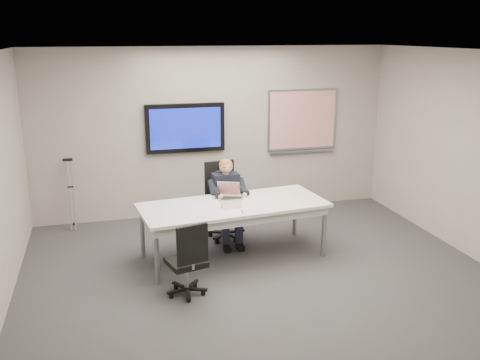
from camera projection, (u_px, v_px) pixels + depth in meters
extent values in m
cube|color=#3C3C3F|center=(269.00, 288.00, 6.51)|extent=(6.00, 6.00, 0.02)
cube|color=silver|center=(272.00, 52.00, 5.76)|extent=(6.00, 6.00, 0.02)
cube|color=#A49C94|center=(215.00, 132.00, 8.93)|extent=(6.00, 0.02, 2.80)
cube|color=#A49C94|center=(419.00, 299.00, 3.35)|extent=(6.00, 0.02, 2.80)
cube|color=white|center=(233.00, 205.00, 7.23)|extent=(2.61, 1.32, 0.04)
cube|color=silver|center=(233.00, 211.00, 7.25)|extent=(2.49, 1.21, 0.10)
cylinder|color=#909398|center=(157.00, 257.00, 6.53)|extent=(0.06, 0.06, 0.73)
cylinder|color=#909398|center=(324.00, 231.00, 7.35)|extent=(0.06, 0.06, 0.73)
cylinder|color=#909398|center=(142.00, 232.00, 7.31)|extent=(0.06, 0.06, 0.73)
cylinder|color=#909398|center=(295.00, 212.00, 8.14)|extent=(0.06, 0.06, 0.73)
cube|color=black|center=(185.00, 128.00, 8.73)|extent=(1.30, 0.08, 0.80)
cube|color=navy|center=(186.00, 128.00, 8.69)|extent=(1.16, 0.01, 0.66)
cube|color=#909398|center=(302.00, 120.00, 9.25)|extent=(1.25, 0.04, 1.05)
cube|color=white|center=(303.00, 120.00, 9.23)|extent=(1.18, 0.01, 0.98)
cube|color=#909398|center=(302.00, 151.00, 9.37)|extent=(1.18, 0.05, 0.04)
cylinder|color=#909398|center=(225.00, 219.00, 8.03)|extent=(0.07, 0.07, 0.39)
cube|color=black|center=(225.00, 206.00, 7.97)|extent=(0.57, 0.57, 0.08)
cube|color=black|center=(219.00, 179.00, 8.09)|extent=(0.46, 0.12, 0.57)
cylinder|color=#909398|center=(186.00, 275.00, 6.30)|extent=(0.05, 0.05, 0.32)
cube|color=black|center=(186.00, 262.00, 6.26)|extent=(0.50, 0.50, 0.06)
cube|color=black|center=(192.00, 245.00, 6.02)|extent=(0.37, 0.14, 0.46)
cube|color=black|center=(226.00, 191.00, 7.87)|extent=(0.39, 0.23, 0.53)
cube|color=#341D15|center=(228.00, 191.00, 7.76)|extent=(0.20, 0.03, 0.25)
sphere|color=#EAAD8F|center=(226.00, 167.00, 7.75)|extent=(0.19, 0.19, 0.19)
ellipsoid|color=brown|center=(226.00, 165.00, 7.75)|extent=(0.20, 0.20, 0.17)
cube|color=#A9A9AB|center=(231.00, 199.00, 7.41)|extent=(0.37, 0.32, 0.02)
cube|color=black|center=(231.00, 198.00, 7.40)|extent=(0.31, 0.24, 0.00)
cube|color=#A9A9AB|center=(229.00, 188.00, 7.51)|extent=(0.32, 0.19, 0.21)
cube|color=red|center=(229.00, 188.00, 7.50)|extent=(0.28, 0.16, 0.17)
cylinder|color=black|center=(242.00, 212.00, 6.89)|extent=(0.03, 0.14, 0.01)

